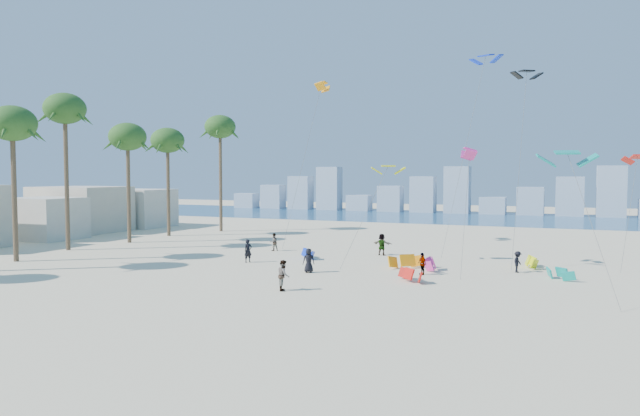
% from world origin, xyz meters
% --- Properties ---
extents(ground, '(220.00, 220.00, 0.00)m').
position_xyz_m(ground, '(0.00, 0.00, 0.00)').
color(ground, beige).
rests_on(ground, ground).
extents(ocean, '(220.00, 220.00, 0.00)m').
position_xyz_m(ocean, '(0.00, 72.00, 0.01)').
color(ocean, navy).
rests_on(ocean, ground).
extents(kitesurfer_near, '(0.72, 0.81, 1.85)m').
position_xyz_m(kitesurfer_near, '(-3.25, 15.96, 0.93)').
color(kitesurfer_near, black).
rests_on(kitesurfer_near, ground).
extents(kitesurfer_mid, '(1.03, 1.12, 1.86)m').
position_xyz_m(kitesurfer_mid, '(4.50, 6.91, 0.93)').
color(kitesurfer_mid, gray).
rests_on(kitesurfer_mid, ground).
extents(kitesurfers_far, '(32.70, 11.61, 1.89)m').
position_xyz_m(kitesurfers_far, '(7.76, 20.17, 0.86)').
color(kitesurfers_far, black).
rests_on(kitesurfers_far, ground).
extents(grounded_kites, '(22.27, 11.96, 0.96)m').
position_xyz_m(grounded_kites, '(11.25, 17.96, 0.42)').
color(grounded_kites, '#0C2ED1').
rests_on(grounded_kites, ground).
extents(flying_kites, '(36.62, 26.54, 18.00)m').
position_xyz_m(flying_kites, '(13.88, 21.69, 11.26)').
color(flying_kites, '#E2F00C').
rests_on(flying_kites, ground).
extents(palm_row, '(8.63, 44.80, 14.48)m').
position_xyz_m(palm_row, '(-21.76, 16.16, 11.43)').
color(palm_row, brown).
rests_on(palm_row, ground).
extents(beachfront_buildings, '(11.50, 43.00, 6.00)m').
position_xyz_m(beachfront_buildings, '(-33.69, 20.82, 2.67)').
color(beachfront_buildings, beige).
rests_on(beachfront_buildings, ground).
extents(distant_skyline, '(85.00, 3.00, 8.40)m').
position_xyz_m(distant_skyline, '(-1.19, 82.00, 3.09)').
color(distant_skyline, '#9EADBF').
rests_on(distant_skyline, ground).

